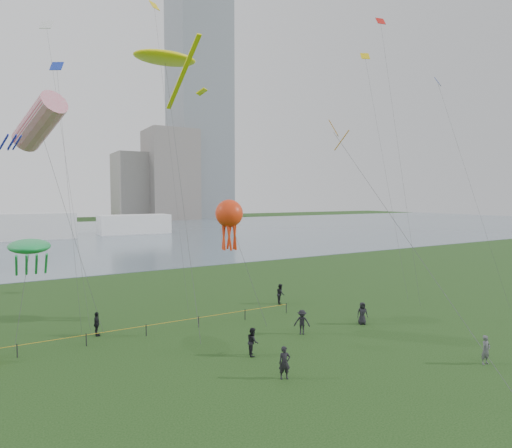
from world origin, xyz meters
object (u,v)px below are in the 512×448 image
fence (51,343)px  kite_flyer (486,350)px  kite_octopus (229,214)px  kite_stingray (165,59)px

fence → kite_flyer: 26.75m
kite_flyer → kite_octopus: bearing=122.8°
kite_flyer → kite_octopus: 19.63m
kite_stingray → kite_octopus: 15.02m
kite_stingray → kite_flyer: bearing=-63.9°
fence → kite_octopus: bearing=2.3°
kite_stingray → kite_octopus: kite_stingray is taller
fence → kite_octopus: kite_octopus is taller
fence → kite_flyer: bearing=-34.4°
kite_flyer → kite_octopus: kite_octopus is taller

